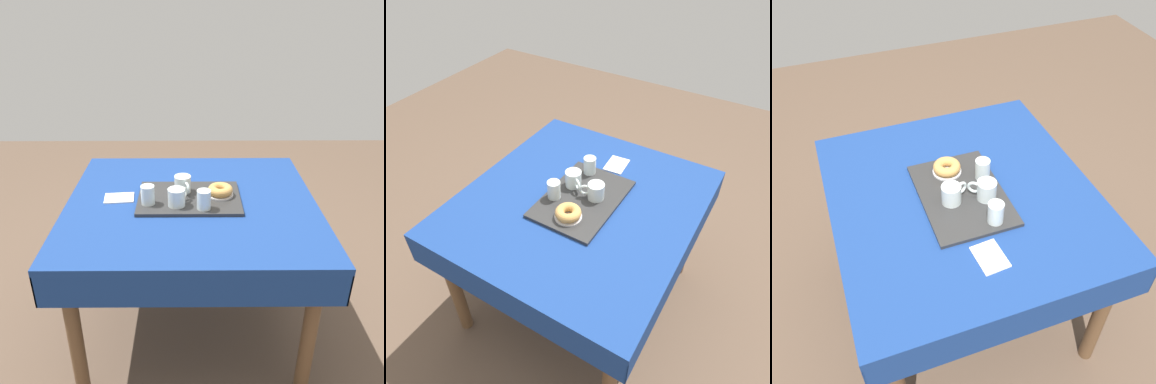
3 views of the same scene
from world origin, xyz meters
TOP-DOWN VIEW (x-y plane):
  - ground_plane at (0.00, 0.00)m, footprint 6.00×6.00m
  - dining_table at (0.00, 0.00)m, footprint 1.16×1.07m
  - serving_tray at (0.01, -0.01)m, footprint 0.48×0.33m
  - tea_mug_left at (0.04, -0.06)m, footprint 0.08×0.12m
  - tea_mug_right at (0.07, 0.07)m, footprint 0.09×0.11m
  - water_glass_near at (0.20, 0.06)m, footprint 0.06×0.06m
  - water_glass_far at (-0.05, 0.11)m, footprint 0.06×0.06m
  - donut_plate_left at (-0.14, -0.02)m, footprint 0.12×0.12m
  - sugar_donut_left at (-0.14, -0.02)m, footprint 0.12×0.12m
  - paper_napkin at (0.34, -0.02)m, footprint 0.15×0.11m

SIDE VIEW (x-z plane):
  - ground_plane at x=0.00m, z-range 0.00..0.00m
  - dining_table at x=0.00m, z-range 0.27..1.03m
  - paper_napkin at x=0.34m, z-range 0.76..0.77m
  - serving_tray at x=0.01m, z-range 0.76..0.78m
  - donut_plate_left at x=-0.14m, z-range 0.78..0.78m
  - sugar_donut_left at x=-0.14m, z-range 0.78..0.82m
  - tea_mug_left at x=0.04m, z-range 0.77..0.85m
  - tea_mug_right at x=0.07m, z-range 0.77..0.85m
  - water_glass_near at x=0.20m, z-range 0.77..0.86m
  - water_glass_far at x=-0.05m, z-range 0.77..0.86m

